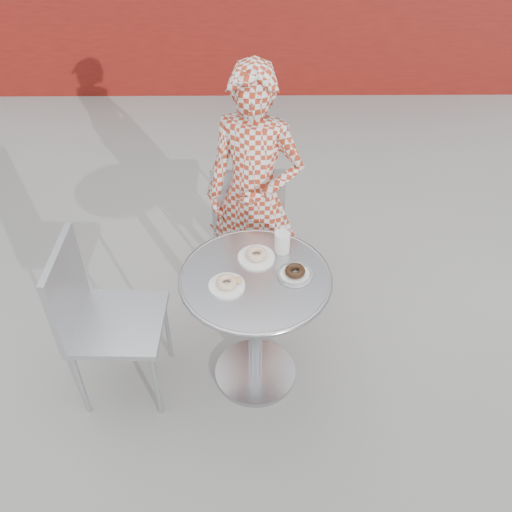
{
  "coord_description": "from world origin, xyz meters",
  "views": [
    {
      "loc": [
        -0.03,
        -2.07,
        2.68
      ],
      "look_at": [
        -0.01,
        0.04,
        0.84
      ],
      "focal_mm": 40.0,
      "sensor_mm": 36.0,
      "label": 1
    }
  ],
  "objects_px": {
    "chair_left": "(122,348)",
    "plate_checker": "(295,273)",
    "plate_near": "(227,284)",
    "bistro_table": "(255,304)",
    "plate_far": "(256,256)",
    "chair_far": "(248,236)",
    "seated_person": "(254,196)",
    "milk_cup": "(282,241)"
  },
  "relations": [
    {
      "from": "bistro_table",
      "to": "chair_left",
      "type": "xyz_separation_m",
      "value": [
        -0.72,
        -0.05,
        -0.28
      ]
    },
    {
      "from": "bistro_table",
      "to": "chair_left",
      "type": "height_order",
      "value": "chair_left"
    },
    {
      "from": "chair_far",
      "to": "plate_far",
      "type": "relative_size",
      "value": 4.87
    },
    {
      "from": "bistro_table",
      "to": "milk_cup",
      "type": "height_order",
      "value": "milk_cup"
    },
    {
      "from": "bistro_table",
      "to": "plate_far",
      "type": "distance_m",
      "value": 0.25
    },
    {
      "from": "plate_far",
      "to": "plate_near",
      "type": "distance_m",
      "value": 0.25
    },
    {
      "from": "plate_far",
      "to": "plate_near",
      "type": "relative_size",
      "value": 1.07
    },
    {
      "from": "plate_near",
      "to": "plate_checker",
      "type": "relative_size",
      "value": 1.0
    },
    {
      "from": "chair_far",
      "to": "plate_checker",
      "type": "bearing_deg",
      "value": 103.73
    },
    {
      "from": "bistro_table",
      "to": "plate_far",
      "type": "height_order",
      "value": "plate_far"
    },
    {
      "from": "chair_far",
      "to": "milk_cup",
      "type": "xyz_separation_m",
      "value": [
        0.18,
        -0.72,
        0.55
      ]
    },
    {
      "from": "chair_left",
      "to": "plate_checker",
      "type": "xyz_separation_m",
      "value": [
        0.91,
        0.06,
        0.49
      ]
    },
    {
      "from": "bistro_table",
      "to": "seated_person",
      "type": "relative_size",
      "value": 0.49
    },
    {
      "from": "bistro_table",
      "to": "chair_far",
      "type": "relative_size",
      "value": 0.84
    },
    {
      "from": "seated_person",
      "to": "plate_checker",
      "type": "height_order",
      "value": "seated_person"
    },
    {
      "from": "plate_far",
      "to": "plate_checker",
      "type": "distance_m",
      "value": 0.23
    },
    {
      "from": "chair_left",
      "to": "plate_checker",
      "type": "height_order",
      "value": "chair_left"
    },
    {
      "from": "plate_far",
      "to": "chair_far",
      "type": "bearing_deg",
      "value": 93.35
    },
    {
      "from": "chair_left",
      "to": "plate_near",
      "type": "xyz_separation_m",
      "value": [
        0.59,
        -0.02,
        0.49
      ]
    },
    {
      "from": "chair_far",
      "to": "plate_checker",
      "type": "distance_m",
      "value": 1.06
    },
    {
      "from": "bistro_table",
      "to": "milk_cup",
      "type": "relative_size",
      "value": 5.64
    },
    {
      "from": "plate_near",
      "to": "milk_cup",
      "type": "relative_size",
      "value": 1.29
    },
    {
      "from": "chair_far",
      "to": "chair_left",
      "type": "height_order",
      "value": "chair_left"
    },
    {
      "from": "plate_far",
      "to": "milk_cup",
      "type": "distance_m",
      "value": 0.15
    },
    {
      "from": "plate_near",
      "to": "milk_cup",
      "type": "height_order",
      "value": "milk_cup"
    },
    {
      "from": "chair_far",
      "to": "plate_checker",
      "type": "relative_size",
      "value": 5.21
    },
    {
      "from": "chair_far",
      "to": "seated_person",
      "type": "bearing_deg",
      "value": 97.62
    },
    {
      "from": "chair_far",
      "to": "plate_far",
      "type": "xyz_separation_m",
      "value": [
        0.05,
        -0.77,
        0.5
      ]
    },
    {
      "from": "plate_near",
      "to": "seated_person",
      "type": "bearing_deg",
      "value": 79.72
    },
    {
      "from": "plate_far",
      "to": "milk_cup",
      "type": "height_order",
      "value": "milk_cup"
    },
    {
      "from": "chair_left",
      "to": "chair_far",
      "type": "bearing_deg",
      "value": -33.61
    },
    {
      "from": "plate_near",
      "to": "bistro_table",
      "type": "bearing_deg",
      "value": 25.71
    },
    {
      "from": "chair_far",
      "to": "chair_left",
      "type": "distance_m",
      "value": 1.18
    },
    {
      "from": "plate_near",
      "to": "milk_cup",
      "type": "xyz_separation_m",
      "value": [
        0.27,
        0.26,
        0.05
      ]
    },
    {
      "from": "chair_left",
      "to": "seated_person",
      "type": "xyz_separation_m",
      "value": [
        0.72,
        0.71,
        0.49
      ]
    },
    {
      "from": "chair_left",
      "to": "plate_far",
      "type": "bearing_deg",
      "value": -73.95
    },
    {
      "from": "plate_checker",
      "to": "seated_person",
      "type": "bearing_deg",
      "value": 106.75
    },
    {
      "from": "plate_near",
      "to": "chair_left",
      "type": "bearing_deg",
      "value": 178.31
    },
    {
      "from": "milk_cup",
      "to": "plate_far",
      "type": "bearing_deg",
      "value": -156.51
    },
    {
      "from": "bistro_table",
      "to": "plate_far",
      "type": "xyz_separation_m",
      "value": [
        0.01,
        0.14,
        0.21
      ]
    },
    {
      "from": "chair_far",
      "to": "milk_cup",
      "type": "bearing_deg",
      "value": 103.17
    },
    {
      "from": "chair_far",
      "to": "chair_left",
      "type": "bearing_deg",
      "value": 53.88
    }
  ]
}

